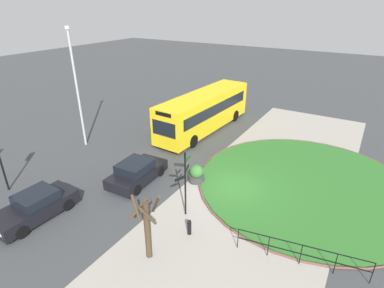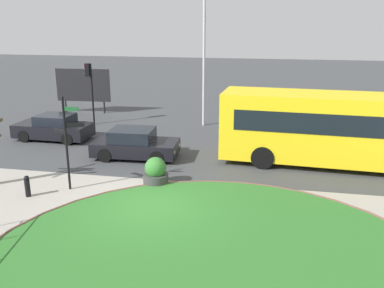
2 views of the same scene
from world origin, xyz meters
TOP-DOWN VIEW (x-y plane):
  - ground at (0.00, 0.00)m, footprint 120.00×120.00m
  - sidewalk_paving at (0.00, -1.68)m, footprint 32.00×8.63m
  - grass_island at (2.67, -3.68)m, footprint 12.85×12.85m
  - grass_kerb_ring at (2.67, -3.68)m, footprint 13.16×13.16m
  - signpost_directional at (-3.52, 1.09)m, footprint 1.26×0.55m
  - bollard_foreground at (-4.71, 0.09)m, footprint 0.19×0.19m
  - railing_grass_edge at (-3.90, -4.84)m, footprint 0.96×5.27m
  - bus_yellow at (7.10, 5.88)m, footprint 10.91×3.13m
  - car_near_lane at (-7.66, 7.45)m, footprint 4.13×1.94m
  - car_far_lane at (-2.35, 5.32)m, footprint 4.00×2.09m
  - lamppost_tall at (-0.28, 12.28)m, footprint 0.32×0.32m
  - planter_near_signpost at (-0.46, 2.21)m, footprint 0.99×0.99m
  - street_tree_bare at (-6.80, 0.86)m, footprint 1.30×1.31m

SIDE VIEW (x-z plane):
  - ground at x=0.00m, z-range 0.00..0.00m
  - sidewalk_paving at x=0.00m, z-range 0.00..0.02m
  - grass_island at x=2.67m, z-range 0.00..0.10m
  - grass_kerb_ring at x=2.67m, z-range 0.00..0.11m
  - bollard_foreground at x=-4.71m, z-range 0.01..0.84m
  - planter_near_signpost at x=-0.46m, z-range -0.06..1.05m
  - car_near_lane at x=-7.66m, z-range -0.05..1.33m
  - car_far_lane at x=-2.35m, z-range -0.04..1.33m
  - railing_grass_edge at x=-3.90m, z-range 0.16..1.23m
  - bus_yellow at x=7.10m, z-range 0.12..3.31m
  - street_tree_bare at x=-6.80m, z-range 0.09..3.38m
  - signpost_directional at x=-3.52m, z-range 0.27..3.88m
  - lamppost_tall at x=-0.28m, z-range 0.29..8.92m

